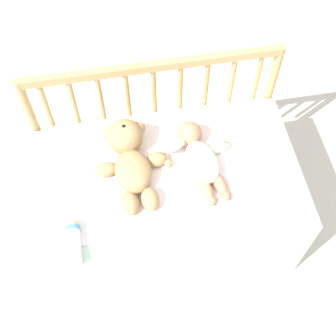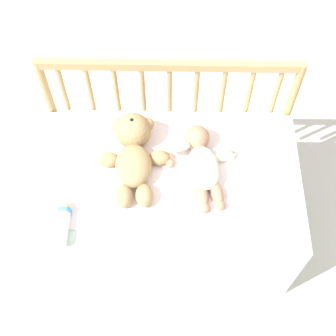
% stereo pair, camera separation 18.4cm
% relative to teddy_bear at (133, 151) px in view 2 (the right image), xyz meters
% --- Properties ---
extents(ground_plane, '(12.00, 12.00, 0.00)m').
position_rel_teddy_bear_xyz_m(ground_plane, '(0.14, -0.08, -0.56)').
color(ground_plane, silver).
extents(crib_mattress, '(1.08, 0.64, 0.50)m').
position_rel_teddy_bear_xyz_m(crib_mattress, '(0.14, -0.08, -0.31)').
color(crib_mattress, silver).
rests_on(crib_mattress, ground_plane).
extents(crib_rail, '(1.08, 0.04, 0.80)m').
position_rel_teddy_bear_xyz_m(crib_rail, '(0.14, 0.26, -0.00)').
color(crib_rail, tan).
rests_on(crib_rail, ground_plane).
extents(blanket, '(0.78, 0.52, 0.01)m').
position_rel_teddy_bear_xyz_m(blanket, '(0.13, -0.06, -0.06)').
color(blanket, white).
rests_on(blanket, crib_mattress).
extents(teddy_bear, '(0.30, 0.41, 0.15)m').
position_rel_teddy_bear_xyz_m(teddy_bear, '(0.00, 0.00, 0.00)').
color(teddy_bear, tan).
rests_on(teddy_bear, crib_mattress).
extents(baby, '(0.31, 0.38, 0.11)m').
position_rel_teddy_bear_xyz_m(baby, '(0.28, -0.03, -0.02)').
color(baby, '#EAEACC').
rests_on(baby, crib_mattress).
extents(baby_bottle, '(0.06, 0.18, 0.06)m').
position_rel_teddy_bear_xyz_m(baby_bottle, '(-0.25, -0.31, -0.03)').
color(baby_bottle, white).
rests_on(baby_bottle, crib_mattress).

